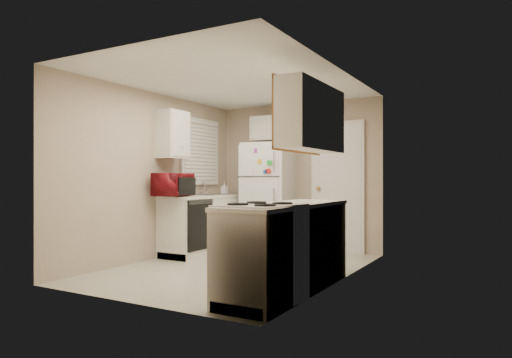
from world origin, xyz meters
The scene contains 19 objects.
floor centered at (0.00, 0.00, 0.00)m, with size 3.80×3.80×0.00m, color beige.
ceiling centered at (0.00, 0.00, 2.40)m, with size 3.80×3.80×0.00m, color white.
wall_left centered at (-1.40, 0.00, 1.20)m, with size 3.80×3.80×0.00m, color tan.
wall_right centered at (1.40, 0.00, 1.20)m, with size 3.80×3.80×0.00m, color tan.
wall_back centered at (0.00, 1.90, 1.20)m, with size 2.80×2.80×0.00m, color tan.
wall_front centered at (0.00, -1.90, 1.20)m, with size 2.80×2.80×0.00m, color tan.
left_counter centered at (-1.10, 0.90, 0.45)m, with size 0.60×1.80×0.90m, color silver.
dishwasher centered at (-0.81, 0.30, 0.49)m, with size 0.03×0.58×0.72m, color black.
sink centered at (-1.10, 1.05, 0.86)m, with size 0.54×0.74×0.16m, color gray.
microwave centered at (-1.15, 0.12, 1.05)m, with size 0.33×0.60×0.40m, color maroon.
soap_bottle centered at (-1.15, 1.45, 1.00)m, with size 0.09×0.09×0.20m, color white.
window_blinds centered at (-1.36, 1.05, 1.60)m, with size 0.10×0.98×1.08m, color silver.
upper_cabinet_left centered at (-1.25, 0.22, 1.80)m, with size 0.30×0.45×0.70m, color silver.
refrigerator centered at (-0.35, 1.54, 0.86)m, with size 0.71×0.69×1.73m, color silver.
cabinet_over_fridge centered at (-0.40, 1.75, 2.00)m, with size 0.70×0.30×0.40m, color silver.
interior_door centered at (0.70, 1.86, 1.02)m, with size 0.86×0.06×2.08m, color silver.
right_counter centered at (1.10, -0.80, 0.45)m, with size 0.60×2.00×0.90m, color silver.
stove centered at (1.09, -1.34, 0.45)m, with size 0.61×0.75×0.91m, color silver.
upper_cabinet_right centered at (1.25, -0.50, 1.80)m, with size 0.30×1.20×0.70m, color silver.
Camera 1 is at (3.11, -5.00, 1.15)m, focal length 32.00 mm.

